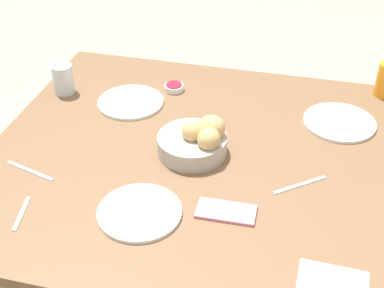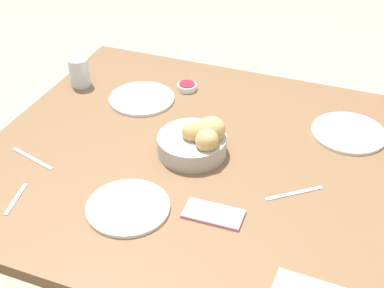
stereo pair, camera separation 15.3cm
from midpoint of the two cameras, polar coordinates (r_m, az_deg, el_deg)
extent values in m
cube|color=brown|center=(1.54, 5.54, -2.28)|extent=(1.34, 1.09, 0.03)
cube|color=brown|center=(2.31, -6.30, 1.27)|extent=(0.06, 0.06, 0.67)
cylinder|color=#B2ADA3|center=(1.53, 2.86, -0.18)|extent=(0.20, 0.20, 0.05)
sphere|color=tan|center=(1.51, 3.02, 1.28)|extent=(0.06, 0.06, 0.06)
sphere|color=tan|center=(1.47, 4.59, 0.27)|extent=(0.07, 0.07, 0.07)
sphere|color=tan|center=(1.51, 5.03, 1.42)|extent=(0.08, 0.08, 0.08)
cylinder|color=white|center=(1.71, 18.86, 1.06)|extent=(0.22, 0.22, 0.01)
cylinder|color=white|center=(1.79, -2.95, 4.79)|extent=(0.22, 0.22, 0.01)
cylinder|color=white|center=(1.36, -3.63, -6.88)|extent=(0.21, 0.21, 0.01)
cylinder|color=silver|center=(1.88, -9.66, 7.53)|extent=(0.07, 0.07, 0.10)
cylinder|color=white|center=(1.85, 1.84, 6.03)|extent=(0.07, 0.07, 0.02)
cylinder|color=#A3192D|center=(1.84, 1.85, 6.35)|extent=(0.05, 0.05, 0.00)
cube|color=#B7B7BC|center=(1.57, -14.03, -1.62)|extent=(0.16, 0.05, 0.00)
cube|color=#B7B7BC|center=(1.45, 13.89, -5.24)|extent=(0.14, 0.11, 0.00)
cube|color=#B7B7BC|center=(1.44, -15.40, -5.79)|extent=(0.03, 0.12, 0.00)
cube|color=pink|center=(1.35, 5.59, -7.56)|extent=(0.15, 0.08, 0.01)
camera|label=1|loc=(0.08, -87.14, 2.06)|focal=50.00mm
camera|label=2|loc=(0.08, 92.86, -2.06)|focal=50.00mm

